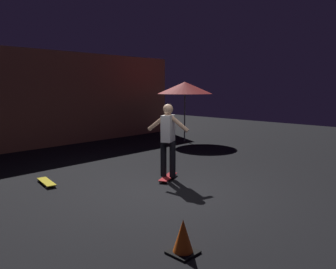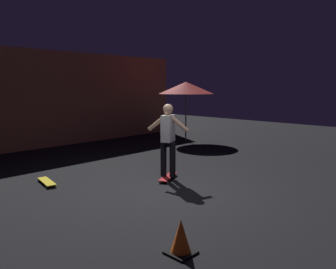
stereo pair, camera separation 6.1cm
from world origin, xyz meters
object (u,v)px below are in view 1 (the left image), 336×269
(patio_umbrella, at_px, (185,88))
(skateboard_ridden, at_px, (168,177))
(skater, at_px, (168,135))
(traffic_cone, at_px, (183,238))
(skateboard_spare, at_px, (46,182))

(patio_umbrella, distance_m, skateboard_ridden, 5.73)
(skateboard_ridden, height_order, skater, skater)
(skateboard_ridden, relative_size, traffic_cone, 1.72)
(skateboard_spare, xyz_separation_m, traffic_cone, (-0.22, -4.14, 0.16))
(patio_umbrella, relative_size, skater, 1.38)
(skateboard_ridden, height_order, skateboard_spare, same)
(patio_umbrella, height_order, skateboard_ridden, patio_umbrella)
(patio_umbrella, distance_m, traffic_cone, 8.93)
(patio_umbrella, xyz_separation_m, skateboard_ridden, (-4.31, -3.19, -2.02))
(skateboard_ridden, bearing_deg, traffic_cone, -133.31)
(patio_umbrella, bearing_deg, skateboard_ridden, -143.47)
(traffic_cone, bearing_deg, skateboard_spare, 87.02)
(skateboard_spare, height_order, skater, skater)
(skateboard_spare, bearing_deg, patio_umbrella, 13.32)
(skater, height_order, traffic_cone, skater)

